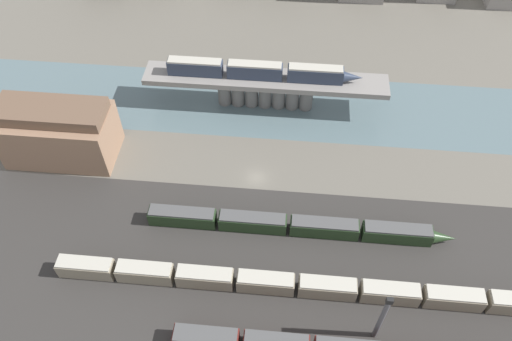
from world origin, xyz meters
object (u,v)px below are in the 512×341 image
at_px(train_on_bridge, 261,71).
at_px(train_yard_far, 297,226).
at_px(warehouse_building, 58,132).
at_px(signal_tower, 382,318).
at_px(train_yard_mid, 303,286).

relative_size(train_on_bridge, train_yard_far, 0.75).
relative_size(warehouse_building, signal_tower, 1.69).
xyz_separation_m(train_on_bridge, train_yard_far, (9.76, -34.71, -8.26)).
xyz_separation_m(train_yard_mid, train_yard_far, (-1.60, 12.36, -0.10)).
relative_size(train_yard_mid, signal_tower, 6.57).
distance_m(train_yard_far, warehouse_building, 52.92).
height_order(train_yard_mid, signal_tower, signal_tower).
xyz_separation_m(warehouse_building, signal_tower, (63.90, -34.85, 0.38)).
bearing_deg(train_yard_far, train_yard_mid, -82.64).
bearing_deg(train_yard_mid, signal_tower, -29.96).
bearing_deg(signal_tower, train_yard_far, 125.13).
bearing_deg(train_on_bridge, signal_tower, -66.64).
xyz_separation_m(train_yard_far, warehouse_building, (-50.36, 15.60, 4.59)).
distance_m(train_on_bridge, signal_tower, 58.86).
bearing_deg(train_yard_mid, train_yard_far, 97.36).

